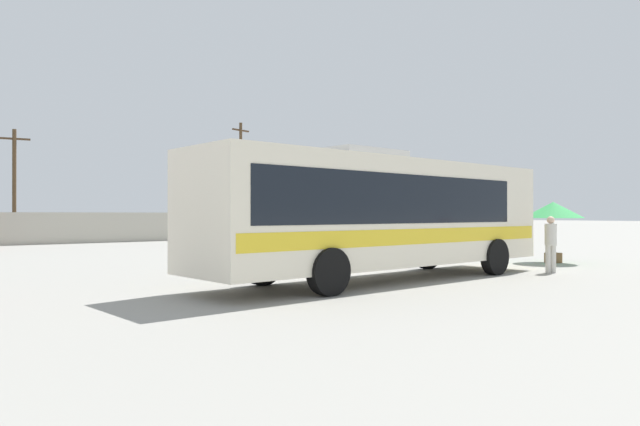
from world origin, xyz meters
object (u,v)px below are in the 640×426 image
utility_pole_far (241,177)px  attendant_by_bus_door (551,241)px  vendor_umbrella_secondary_green (553,211)px  utility_pole_near (14,183)px  coach_bus_cream_yellow (380,212)px

utility_pole_far → attendant_by_bus_door: bearing=-103.4°
attendant_by_bus_door → vendor_umbrella_secondary_green: (3.43, 1.85, 0.91)m
vendor_umbrella_secondary_green → utility_pole_near: size_ratio=0.31×
vendor_umbrella_secondary_green → utility_pole_far: (3.81, 28.59, 2.84)m
attendant_by_bus_door → utility_pole_far: (7.24, 30.44, 3.75)m
utility_pole_far → coach_bus_cream_yellow: bearing=-113.8°
coach_bus_cream_yellow → utility_pole_near: utility_pole_near is taller
vendor_umbrella_secondary_green → utility_pole_near: 31.51m
vendor_umbrella_secondary_green → utility_pole_far: size_ratio=0.24×
vendor_umbrella_secondary_green → utility_pole_near: (-12.26, 28.97, 1.85)m
coach_bus_cream_yellow → vendor_umbrella_secondary_green: 8.85m
vendor_umbrella_secondary_green → coach_bus_cream_yellow: bearing=-179.3°
utility_pole_near → utility_pole_far: (16.08, -0.38, 0.99)m
attendant_by_bus_door → utility_pole_far: 31.52m
coach_bus_cream_yellow → utility_pole_near: bearing=96.7°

